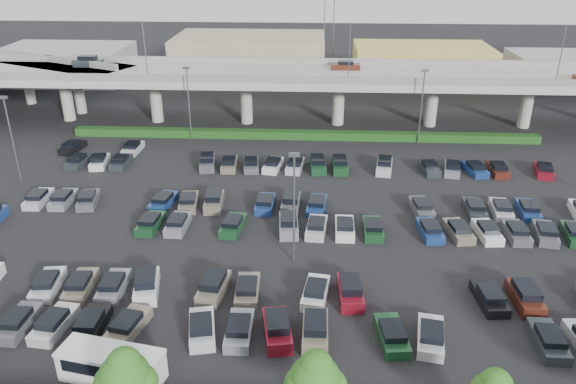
# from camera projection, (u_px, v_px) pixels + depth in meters

# --- Properties ---
(ground) EXTENTS (280.00, 280.00, 0.00)m
(ground) POSITION_uv_depth(u_px,v_px,m) (297.00, 219.00, 57.55)
(ground) COLOR black
(overpass) EXTENTS (150.00, 13.00, 15.80)m
(overpass) POSITION_uv_depth(u_px,v_px,m) (304.00, 79.00, 83.67)
(overpass) COLOR gray
(overpass) RESTS_ON ground
(on_ramp) EXTENTS (50.93, 30.13, 8.80)m
(on_ramp) POSITION_uv_depth(u_px,v_px,m) (4.00, 61.00, 96.20)
(on_ramp) COLOR gray
(on_ramp) RESTS_ON ground
(hedge) EXTENTS (66.00, 1.60, 1.10)m
(hedge) POSITION_uv_depth(u_px,v_px,m) (304.00, 135.00, 79.99)
(hedge) COLOR #103812
(hedge) RESTS_ON ground
(tree_row) EXTENTS (65.07, 3.66, 5.94)m
(tree_row) POSITION_uv_depth(u_px,v_px,m) (292.00, 380.00, 31.99)
(tree_row) COLOR #332316
(tree_row) RESTS_ON ground
(shuttle_bus) EXTENTS (7.20, 3.65, 2.21)m
(shuttle_bus) POSITION_uv_depth(u_px,v_px,m) (112.00, 364.00, 36.49)
(shuttle_bus) COLOR silver
(shuttle_bus) RESTS_ON ground
(parked_cars) EXTENTS (63.05, 41.65, 1.67)m
(parked_cars) POSITION_uv_depth(u_px,v_px,m) (292.00, 231.00, 53.97)
(parked_cars) COLOR maroon
(parked_cars) RESTS_ON ground
(light_poles) EXTENTS (66.90, 48.38, 10.30)m
(light_poles) POSITION_uv_depth(u_px,v_px,m) (258.00, 155.00, 56.95)
(light_poles) COLOR #515156
(light_poles) RESTS_ON ground
(distant_buildings) EXTENTS (138.00, 24.00, 9.00)m
(distant_buildings) POSITION_uv_depth(u_px,v_px,m) (371.00, 60.00, 111.44)
(distant_buildings) COLOR gray
(distant_buildings) RESTS_ON ground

